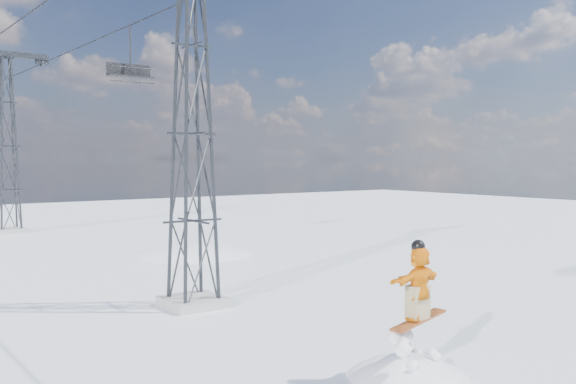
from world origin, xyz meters
name	(u,v)px	position (x,y,z in m)	size (l,w,h in m)	color
ground	(337,383)	(0.00, 0.00, 0.00)	(120.00, 120.00, 0.00)	white
lift_tower_near	(192,135)	(0.80, 8.00, 5.47)	(5.20, 1.80, 11.43)	#999999
lift_tower_far	(8,147)	(0.80, 33.00, 5.47)	(5.20, 1.80, 11.43)	#999999
haul_cables	(74,24)	(0.80, 19.50, 10.85)	(4.46, 51.00, 0.06)	black
lift_chair_mid	(130,72)	(3.00, 18.40, 8.73)	(2.13, 0.61, 2.64)	black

